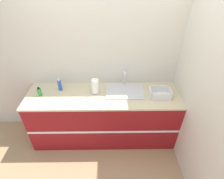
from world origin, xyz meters
name	(u,v)px	position (x,y,z in m)	size (l,w,h in m)	color
ground_plane	(104,150)	(0.00, 0.00, 0.00)	(12.00, 12.00, 0.00)	tan
wall_back	(103,62)	(0.00, 0.71, 1.30)	(4.77, 0.06, 2.60)	beige
wall_right	(187,73)	(1.22, 0.34, 1.30)	(0.06, 2.68, 2.60)	beige
counter_cabinet	(104,116)	(0.00, 0.34, 0.46)	(2.39, 0.70, 0.92)	maroon
sink	(125,91)	(0.34, 0.42, 0.94)	(0.59, 0.42, 0.29)	silver
paper_towel_roll	(95,86)	(-0.12, 0.39, 1.04)	(0.11, 0.11, 0.24)	#4C4C51
dish_rack	(160,94)	(0.86, 0.29, 0.97)	(0.31, 0.22, 0.12)	white
bottle_blue	(60,85)	(-0.69, 0.48, 1.01)	(0.06, 0.06, 0.21)	#2D56B7
bottle_green	(39,92)	(-0.97, 0.33, 0.99)	(0.06, 0.06, 0.14)	#2D8C3D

